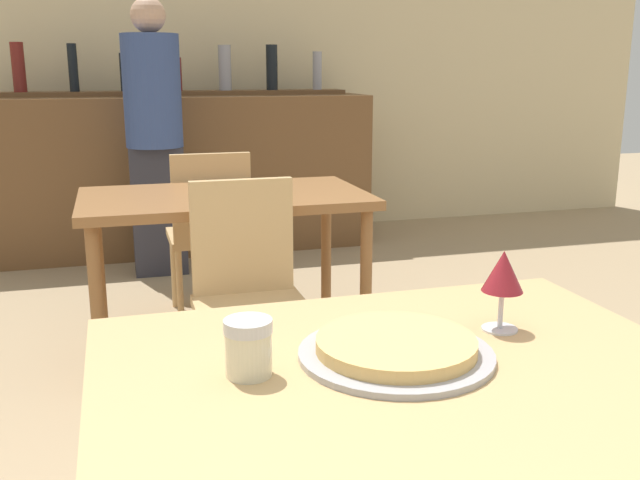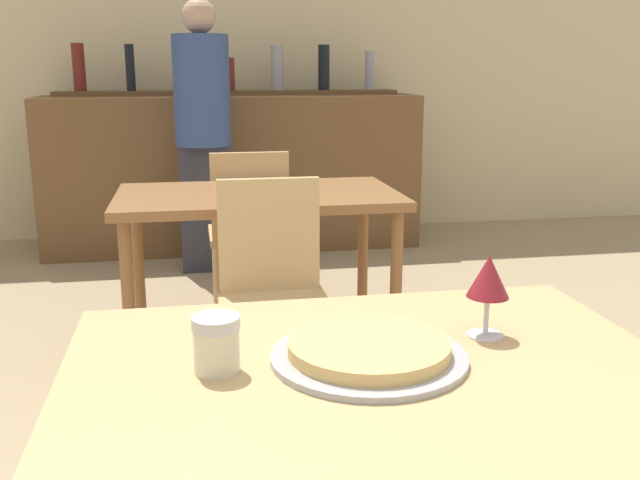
{
  "view_description": "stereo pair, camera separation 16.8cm",
  "coord_description": "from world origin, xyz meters",
  "px_view_note": "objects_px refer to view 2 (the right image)",
  "views": [
    {
      "loc": [
        -0.46,
        -1.02,
        1.26
      ],
      "look_at": [
        0.0,
        0.55,
        0.86
      ],
      "focal_mm": 40.0,
      "sensor_mm": 36.0,
      "label": 1
    },
    {
      "loc": [
        -0.29,
        -1.06,
        1.26
      ],
      "look_at": [
        0.0,
        0.55,
        0.86
      ],
      "focal_mm": 40.0,
      "sensor_mm": 36.0,
      "label": 2
    }
  ],
  "objects_px": {
    "chair_far_side_front": "(273,283)",
    "wine_glass": "(488,279)",
    "cheese_shaker": "(216,344)",
    "person_standing": "(203,128)",
    "pizza_tray": "(370,351)",
    "chair_far_side_back": "(249,223)"
  },
  "relations": [
    {
      "from": "cheese_shaker",
      "to": "person_standing",
      "type": "xyz_separation_m",
      "value": [
        0.05,
        3.34,
        0.09
      ]
    },
    {
      "from": "chair_far_side_front",
      "to": "pizza_tray",
      "type": "xyz_separation_m",
      "value": [
        0.02,
        -1.36,
        0.29
      ]
    },
    {
      "from": "chair_far_side_front",
      "to": "wine_glass",
      "type": "xyz_separation_m",
      "value": [
        0.26,
        -1.29,
        0.38
      ]
    },
    {
      "from": "cheese_shaker",
      "to": "person_standing",
      "type": "distance_m",
      "value": 3.34
    },
    {
      "from": "chair_far_side_back",
      "to": "pizza_tray",
      "type": "bearing_deg",
      "value": 90.45
    },
    {
      "from": "chair_far_side_back",
      "to": "person_standing",
      "type": "bearing_deg",
      "value": -78.27
    },
    {
      "from": "chair_far_side_front",
      "to": "pizza_tray",
      "type": "relative_size",
      "value": 2.5
    },
    {
      "from": "wine_glass",
      "to": "chair_far_side_back",
      "type": "bearing_deg",
      "value": 96.4
    },
    {
      "from": "person_standing",
      "to": "wine_glass",
      "type": "bearing_deg",
      "value": -82.05
    },
    {
      "from": "wine_glass",
      "to": "person_standing",
      "type": "bearing_deg",
      "value": 97.95
    },
    {
      "from": "chair_far_side_front",
      "to": "cheese_shaker",
      "type": "height_order",
      "value": "chair_far_side_front"
    },
    {
      "from": "cheese_shaker",
      "to": "person_standing",
      "type": "relative_size",
      "value": 0.06
    },
    {
      "from": "cheese_shaker",
      "to": "person_standing",
      "type": "height_order",
      "value": "person_standing"
    },
    {
      "from": "chair_far_side_front",
      "to": "person_standing",
      "type": "bearing_deg",
      "value": 95.62
    },
    {
      "from": "person_standing",
      "to": "chair_far_side_front",
      "type": "bearing_deg",
      "value": -84.38
    },
    {
      "from": "chair_far_side_back",
      "to": "pizza_tray",
      "type": "xyz_separation_m",
      "value": [
        0.02,
        -2.4,
        0.29
      ]
    },
    {
      "from": "pizza_tray",
      "to": "person_standing",
      "type": "distance_m",
      "value": 3.35
    },
    {
      "from": "chair_far_side_back",
      "to": "pizza_tray",
      "type": "height_order",
      "value": "chair_far_side_back"
    },
    {
      "from": "cheese_shaker",
      "to": "pizza_tray",
      "type": "bearing_deg",
      "value": 0.31
    },
    {
      "from": "chair_far_side_front",
      "to": "cheese_shaker",
      "type": "bearing_deg",
      "value": -100.26
    },
    {
      "from": "chair_far_side_back",
      "to": "wine_glass",
      "type": "distance_m",
      "value": 2.38
    },
    {
      "from": "chair_far_side_back",
      "to": "pizza_tray",
      "type": "relative_size",
      "value": 2.5
    }
  ]
}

